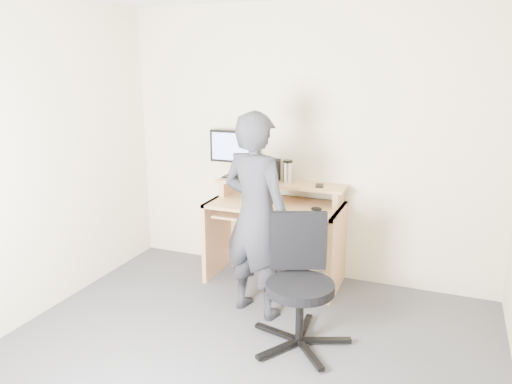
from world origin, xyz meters
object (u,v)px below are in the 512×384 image
Objects in this scene: desk at (278,222)px; office_chair at (299,277)px; monitor at (234,150)px; person at (256,216)px.

desk is 1.31× the size of office_chair.
monitor is 1.61m from office_chair.
desk is at bearing -12.66° from monitor.
monitor reaches higher than office_chair.
monitor is at bearing 110.33° from office_chair.
office_chair is at bearing -62.78° from desk.
person reaches higher than office_chair.
monitor is at bearing -39.94° from person.
office_chair is at bearing -49.28° from monitor.
desk is 0.73× the size of person.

